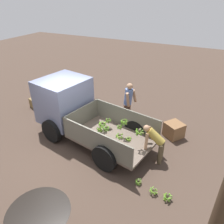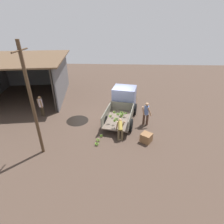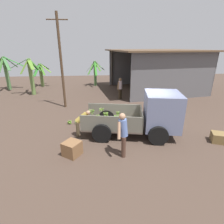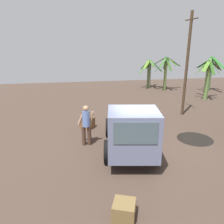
# 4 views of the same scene
# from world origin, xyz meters

# --- Properties ---
(ground) EXTENTS (36.00, 36.00, 0.00)m
(ground) POSITION_xyz_m (0.00, 0.00, 0.00)
(ground) COLOR #46362C
(mud_patch_0) EXTENTS (1.62, 1.62, 0.01)m
(mud_patch_0) POSITION_xyz_m (-0.91, 2.72, 0.00)
(mud_patch_0) COLOR black
(mud_patch_0) RESTS_ON ground
(cargo_truck) EXTENTS (4.64, 2.61, 2.07)m
(cargo_truck) POSITION_xyz_m (0.37, -0.69, 1.09)
(cargo_truck) COLOR brown
(cargo_truck) RESTS_ON ground
(utility_pole) EXTENTS (1.28, 0.16, 5.96)m
(utility_pole) POSITION_xyz_m (-4.41, 3.89, 3.08)
(utility_pole) COLOR #493423
(utility_pole) RESTS_ON ground
(banana_palm_1) EXTENTS (2.39, 2.21, 3.07)m
(banana_palm_1) POSITION_xyz_m (-7.74, 7.59, 1.62)
(banana_palm_1) COLOR olive
(banana_palm_1) RESTS_ON ground
(banana_palm_2) EXTENTS (2.41, 2.28, 2.77)m
(banana_palm_2) POSITION_xyz_m (-13.06, 4.75, 1.50)
(banana_palm_2) COLOR #5B6B45
(banana_palm_2) RESTS_ON ground
(banana_palm_4) EXTENTS (2.97, 2.56, 3.13)m
(banana_palm_4) POSITION_xyz_m (-10.74, 9.79, 1.67)
(banana_palm_4) COLOR #527B47
(banana_palm_4) RESTS_ON ground
(banana_palm_5) EXTENTS (2.30, 2.55, 3.08)m
(banana_palm_5) POSITION_xyz_m (-11.75, 5.88, 1.73)
(banana_palm_5) COLOR #5E743A
(banana_palm_5) RESTS_ON ground
(person_foreground_visitor) EXTENTS (0.46, 0.73, 1.75)m
(person_foreground_visitor) POSITION_xyz_m (-1.25, -2.25, 0.97)
(person_foreground_visitor) COLOR #4C3328
(person_foreground_visitor) RESTS_ON ground
(person_worker_loading) EXTENTS (0.72, 0.60, 1.25)m
(person_worker_loading) POSITION_xyz_m (-2.92, -0.48, 0.74)
(person_worker_loading) COLOR brown
(person_worker_loading) RESTS_ON ground
(banana_bunch_on_ground_0) EXTENTS (0.20, 0.20, 0.17)m
(banana_bunch_on_ground_0) POSITION_xyz_m (-2.83, 0.73, 0.09)
(banana_bunch_on_ground_0) COLOR brown
(banana_bunch_on_ground_0) RESTS_ON ground
(banana_bunch_on_ground_1) EXTENTS (0.25, 0.25, 0.19)m
(banana_bunch_on_ground_1) POSITION_xyz_m (-3.32, 0.87, 0.12)
(banana_bunch_on_ground_1) COLOR brown
(banana_bunch_on_ground_1) RESTS_ON ground
(banana_bunch_on_ground_2) EXTENTS (0.26, 0.26, 0.21)m
(banana_bunch_on_ground_2) POSITION_xyz_m (-3.71, 0.90, 0.12)
(banana_bunch_on_ground_2) COLOR #403A2A
(banana_bunch_on_ground_2) RESTS_ON ground
(wooden_crate_0) EXTENTS (0.83, 0.83, 0.57)m
(wooden_crate_0) POSITION_xyz_m (-3.20, -2.08, 0.28)
(wooden_crate_0) COLOR brown
(wooden_crate_0) RESTS_ON ground
(wooden_crate_1) EXTENTS (0.72, 0.72, 0.42)m
(wooden_crate_1) POSITION_xyz_m (3.14, -1.63, 0.21)
(wooden_crate_1) COLOR brown
(wooden_crate_1) RESTS_ON ground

